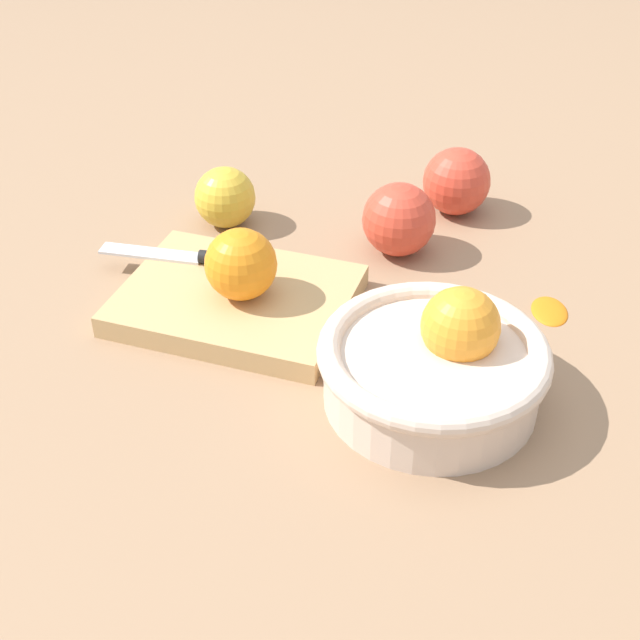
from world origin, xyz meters
name	(u,v)px	position (x,y,z in m)	size (l,w,h in m)	color
ground_plane	(332,299)	(0.00, 0.00, 0.00)	(2.40, 2.40, 0.00)	#997556
bowl	(435,364)	(-0.12, 0.13, 0.04)	(0.20, 0.20, 0.10)	beige
cutting_board	(236,300)	(0.09, 0.04, 0.01)	(0.22, 0.17, 0.02)	tan
orange_on_board	(241,264)	(0.08, 0.05, 0.06)	(0.07, 0.07, 0.07)	orange
knife	(189,258)	(0.15, 0.00, 0.03)	(0.16, 0.02, 0.01)	silver
apple_front_left	(399,220)	(-0.05, -0.11, 0.04)	(0.08, 0.08, 0.08)	#D6422D
apple_front_left_2	(457,181)	(-0.10, -0.21, 0.04)	(0.08, 0.08, 0.08)	#D6422D
apple_front_right	(225,197)	(0.15, -0.12, 0.03)	(0.07, 0.07, 0.07)	gold
citrus_peel	(550,308)	(-0.22, -0.03, 0.00)	(0.05, 0.04, 0.01)	orange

